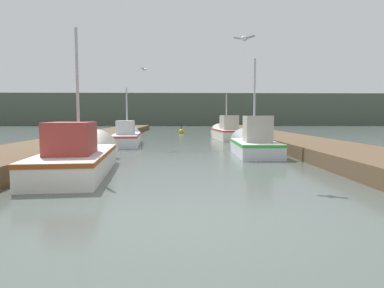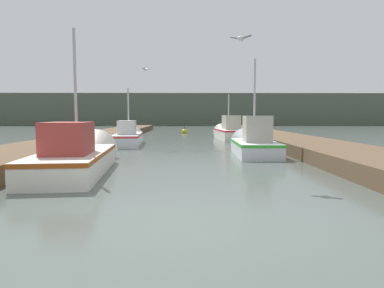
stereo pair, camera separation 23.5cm
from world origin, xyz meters
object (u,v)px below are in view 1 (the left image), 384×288
fishing_boat_0 (82,155)px  seagull_lead (145,69)px  fishing_boat_1 (253,143)px  mooring_piling_0 (49,148)px  mooring_piling_1 (245,129)px  fishing_boat_3 (226,132)px  seagull_1 (244,39)px  channel_buoy (181,132)px  fishing_boat_2 (127,137)px

fishing_boat_0 → seagull_lead: same height
fishing_boat_1 → mooring_piling_0: bearing=-151.3°
mooring_piling_0 → mooring_piling_1: mooring_piling_1 is taller
fishing_boat_3 → seagull_1: (-1.39, -14.20, 3.02)m
fishing_boat_0 → channel_buoy: (2.86, 20.95, -0.28)m
mooring_piling_1 → channel_buoy: bearing=121.6°
seagull_1 → mooring_piling_0: bearing=11.7°
fishing_boat_2 → channel_buoy: size_ratio=5.50×
fishing_boat_3 → fishing_boat_2: bearing=-148.8°
fishing_boat_0 → mooring_piling_1: (7.34, 13.67, 0.26)m
fishing_boat_2 → seagull_1: seagull_1 is taller
fishing_boat_0 → fishing_boat_2: fishing_boat_0 is taller
mooring_piling_0 → mooring_piling_1: (8.46, 13.28, 0.09)m
fishing_boat_3 → mooring_piling_1: (1.44, 0.65, 0.17)m
fishing_boat_3 → mooring_piling_0: (-7.02, -12.63, 0.07)m
fishing_boat_1 → seagull_1: 6.17m
mooring_piling_1 → seagull_lead: size_ratio=2.56×
fishing_boat_3 → channel_buoy: 8.50m
fishing_boat_0 → mooring_piling_1: size_ratio=4.41×
mooring_piling_1 → seagull_lead: 9.37m
fishing_boat_2 → fishing_boat_3: (5.99, 4.21, 0.10)m
mooring_piling_1 → mooring_piling_0: bearing=-122.5°
seagull_lead → seagull_1: bearing=-128.2°
fishing_boat_2 → seagull_1: (4.60, -10.00, 3.12)m
fishing_boat_0 → seagull_lead: size_ratio=11.27×
channel_buoy → seagull_1: bearing=-85.7°
fishing_boat_1 → fishing_boat_2: size_ratio=0.81×
mooring_piling_0 → mooring_piling_1: size_ratio=0.86×
fishing_boat_1 → fishing_boat_3: (0.05, 9.04, 0.08)m
fishing_boat_0 → mooring_piling_0: fishing_boat_0 is taller
fishing_boat_2 → fishing_boat_3: bearing=30.5°
seagull_1 → mooring_piling_1: bearing=-73.4°
fishing_boat_2 → seagull_lead: 3.90m
fishing_boat_0 → fishing_boat_1: (5.85, 3.98, 0.02)m
mooring_piling_1 → seagull_1: 15.38m
fishing_boat_0 → fishing_boat_2: 8.82m
fishing_boat_3 → seagull_lead: bearing=-135.3°
fishing_boat_0 → mooring_piling_1: 15.52m
mooring_piling_0 → channel_buoy: bearing=79.0°
mooring_piling_0 → seagull_1: 6.55m
seagull_lead → mooring_piling_1: bearing=-15.5°
channel_buoy → mooring_piling_0: bearing=-101.0°
mooring_piling_0 → seagull_1: seagull_1 is taller
fishing_boat_1 → fishing_boat_2: fishing_boat_1 is taller
fishing_boat_1 → fishing_boat_3: fishing_boat_1 is taller
mooring_piling_1 → seagull_1: (-2.83, -14.85, 2.85)m
fishing_boat_1 → seagull_lead: bearing=145.1°
mooring_piling_1 → fishing_boat_2: bearing=-146.8°
mooring_piling_1 → seagull_lead: seagull_lead is taller
fishing_boat_2 → fishing_boat_1: bearing=-43.8°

